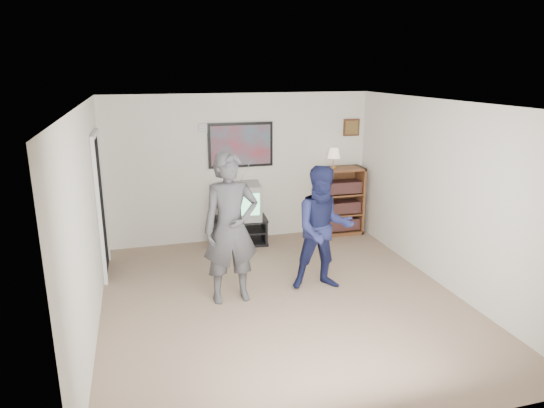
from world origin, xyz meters
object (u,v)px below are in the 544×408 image
person_tall (231,228)px  crt_television (239,201)px  bookshelf (341,201)px  person_short (324,229)px  media_stand (240,231)px

person_tall → crt_television: bearing=73.7°
crt_television → person_tall: (-0.52, -1.99, 0.22)m
bookshelf → person_short: person_short is taller
media_stand → crt_television: (-0.00, 0.00, 0.52)m
bookshelf → person_tall: size_ratio=0.63×
crt_television → person_short: (0.73, -1.97, 0.09)m
person_tall → bookshelf: bearing=38.8°
media_stand → person_tall: (-0.52, -1.99, 0.74)m
bookshelf → person_tall: bearing=-139.5°
crt_television → person_tall: person_tall is taller
media_stand → person_short: 2.19m
crt_television → person_short: 2.11m
crt_television → person_short: size_ratio=0.41×
media_stand → person_short: size_ratio=0.56×
media_stand → person_tall: person_tall is taller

